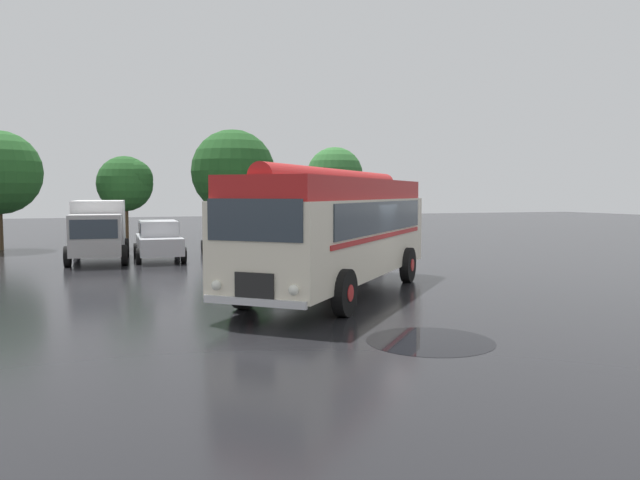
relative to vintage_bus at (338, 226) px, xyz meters
name	(u,v)px	position (x,y,z in m)	size (l,w,h in m)	color
ground_plane	(361,291)	(0.80, 0.16, -1.89)	(120.00, 120.00, 0.00)	black
vintage_bus	(338,226)	(0.00, 0.00, 0.00)	(8.52, 9.16, 3.49)	silver
car_near_left	(159,240)	(-3.92, 10.69, -1.05)	(2.03, 4.24, 1.66)	#B7BABF
car_mid_left	(226,237)	(-0.89, 11.58, -1.05)	(2.16, 4.30, 1.66)	silver
car_mid_right	(289,236)	(2.02, 11.41, -1.05)	(2.21, 4.32, 1.66)	#144C28
car_far_right	(344,235)	(4.62, 10.99, -1.05)	(2.26, 4.34, 1.66)	black
box_van	(99,228)	(-6.28, 11.43, -0.53)	(2.59, 5.87, 2.50)	silver
tree_left_of_centre	(127,183)	(-4.86, 16.98, 1.45)	(2.81, 2.81, 4.71)	#4C3823
tree_centre	(232,170)	(0.83, 18.36, 2.21)	(4.67, 4.67, 6.37)	#4C3823
tree_right_of_centre	(336,175)	(7.16, 18.64, 2.01)	(3.37, 3.37, 5.56)	#4C3823
puddle_patch	(430,341)	(-0.43, -5.93, -1.89)	(2.45, 2.45, 0.01)	black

